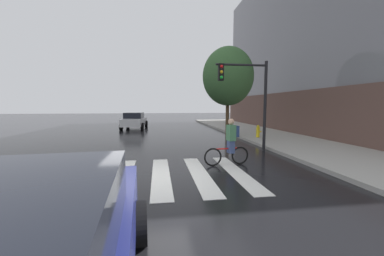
# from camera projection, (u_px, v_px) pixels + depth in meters

# --- Properties ---
(ground_plane) EXTENTS (120.00, 120.00, 0.00)m
(ground_plane) POSITION_uv_depth(u_px,v_px,m) (151.00, 176.00, 7.05)
(ground_plane) COLOR black
(crosswalk_stripes) EXTENTS (5.38, 4.13, 0.01)m
(crosswalk_stripes) POSITION_uv_depth(u_px,v_px,m) (161.00, 175.00, 7.09)
(crosswalk_stripes) COLOR silver
(crosswalk_stripes) RESTS_ON ground
(sedan_mid) EXTENTS (2.31, 4.49, 1.51)m
(sedan_mid) POSITION_uv_depth(u_px,v_px,m) (134.00, 120.00, 21.46)
(sedan_mid) COLOR silver
(sedan_mid) RESTS_ON ground
(cyclist) EXTENTS (1.71, 0.38, 1.69)m
(cyclist) POSITION_uv_depth(u_px,v_px,m) (230.00, 142.00, 8.24)
(cyclist) COLOR black
(cyclist) RESTS_ON ground
(traffic_light_near) EXTENTS (2.47, 0.28, 4.20)m
(traffic_light_near) POSITION_uv_depth(u_px,v_px,m) (249.00, 90.00, 10.58)
(traffic_light_near) COLOR black
(traffic_light_near) RESTS_ON ground
(fire_hydrant) EXTENTS (0.33, 0.22, 0.78)m
(fire_hydrant) POSITION_uv_depth(u_px,v_px,m) (258.00, 131.00, 14.50)
(fire_hydrant) COLOR gold
(fire_hydrant) RESTS_ON sidewalk
(street_tree_near) EXTENTS (3.43, 3.43, 6.10)m
(street_tree_near) POSITION_uv_depth(u_px,v_px,m) (228.00, 76.00, 15.51)
(street_tree_near) COLOR #4C3823
(street_tree_near) RESTS_ON ground
(corner_building) EXTENTS (16.55, 25.29, 14.48)m
(corner_building) POSITION_uv_depth(u_px,v_px,m) (371.00, 46.00, 19.57)
(corner_building) COLOR brown
(corner_building) RESTS_ON ground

